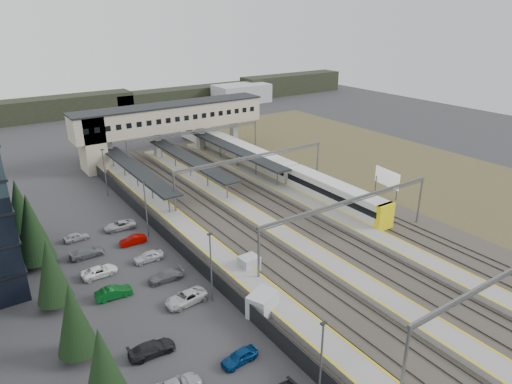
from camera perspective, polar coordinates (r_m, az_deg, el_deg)
ground at (r=59.72m, az=-2.46°, el=-7.25°), size 220.00×220.00×0.00m
conifer_row at (r=47.62m, az=-23.39°, el=-10.69°), size 4.42×49.82×9.50m
car_park at (r=49.62m, az=-12.17°, el=-13.66°), size 10.57×44.50×1.29m
lampposts at (r=55.46m, az=-10.29°, el=-4.96°), size 0.50×53.25×8.07m
fence at (r=60.57m, az=-10.27°, el=-6.09°), size 0.08×90.00×2.00m
relay_cabin_near at (r=47.61m, az=0.78°, el=-13.84°), size 3.62×3.21×2.49m
relay_cabin_far at (r=54.59m, az=-0.87°, el=-9.02°), size 2.32×1.98×2.02m
rail_corridor at (r=67.94m, az=2.00°, el=-3.19°), size 34.00×90.00×0.92m
canopies at (r=83.18m, az=-8.26°, el=4.05°), size 23.10×30.00×3.28m
footbridge at (r=95.68m, az=-12.06°, el=8.63°), size 40.40×6.40×11.20m
gantries at (r=65.78m, az=4.97°, el=1.27°), size 28.40×62.28×7.17m
train at (r=87.28m, az=0.42°, el=3.91°), size 3.00×62.73×3.78m
billboard at (r=78.34m, az=16.07°, el=1.59°), size 0.77×5.47×4.57m
scrub_east at (r=92.24m, az=20.23°, el=2.13°), size 34.00×120.00×0.06m
treeline_far at (r=148.34m, az=-13.79°, el=11.10°), size 170.00×19.00×7.00m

